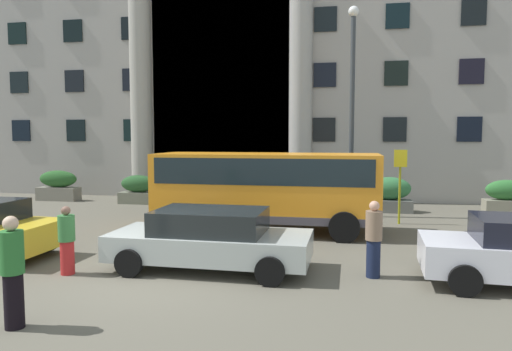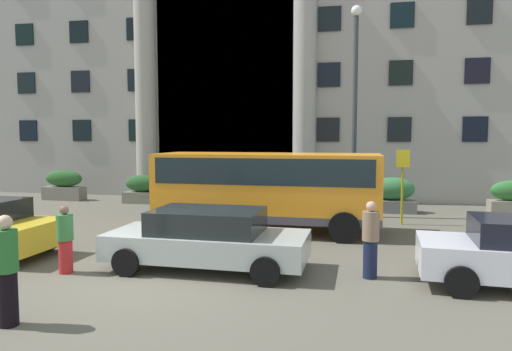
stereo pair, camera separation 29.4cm
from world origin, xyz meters
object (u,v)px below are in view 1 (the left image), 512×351
object	(u,v)px
parked_hatchback_near	(210,239)
hedge_planter_far_west	(506,198)
bus_stop_sign	(400,178)
motorcycle_near_kerb	(214,229)
orange_minibus	(267,184)
pedestrian_child_trailing	(374,239)
hedge_planter_east	(389,195)
hedge_planter_entrance_left	(138,190)
pedestrian_woman_with_bag	(13,272)
pedestrian_man_red_shirt	(67,240)
hedge_planter_far_east	(58,186)
lamppost_plaza_centre	(352,96)
motorcycle_far_end	(495,238)
hedge_planter_entrance_right	(215,189)

from	to	relation	value
parked_hatchback_near	hedge_planter_far_west	bearing A→B (deg)	46.47
bus_stop_sign	motorcycle_near_kerb	world-z (taller)	bus_stop_sign
parked_hatchback_near	orange_minibus	bearing A→B (deg)	83.81
orange_minibus	parked_hatchback_near	xyz separation A→B (m)	(-0.58, -4.54, -0.81)
pedestrian_child_trailing	motorcycle_near_kerb	bearing A→B (deg)	-176.22
hedge_planter_east	hedge_planter_entrance_left	distance (m)	11.08
hedge_planter_far_west	pedestrian_woman_with_bag	bearing A→B (deg)	-131.03
pedestrian_man_red_shirt	pedestrian_child_trailing	bearing A→B (deg)	-174.48
bus_stop_sign	pedestrian_woman_with_bag	distance (m)	12.55
hedge_planter_far_east	lamppost_plaza_centre	size ratio (longest dim) A/B	0.25
motorcycle_near_kerb	parked_hatchback_near	bearing A→B (deg)	-73.45
hedge_planter_far_east	motorcycle_far_end	distance (m)	18.77
hedge_planter_east	motorcycle_near_kerb	bearing A→B (deg)	-128.37
hedge_planter_east	lamppost_plaza_centre	bearing A→B (deg)	-137.88
hedge_planter_far_east	motorcycle_far_end	bearing A→B (deg)	-23.22
hedge_planter_entrance_left	pedestrian_woman_with_bag	bearing A→B (deg)	-73.15
hedge_planter_entrance_left	pedestrian_child_trailing	bearing A→B (deg)	-44.23
bus_stop_sign	hedge_planter_entrance_right	bearing A→B (deg)	157.59
hedge_planter_entrance_right	hedge_planter_entrance_left	distance (m)	3.60
motorcycle_near_kerb	pedestrian_child_trailing	xyz separation A→B (m)	(4.24, -2.34, 0.38)
hedge_planter_east	pedestrian_child_trailing	xyz separation A→B (m)	(-1.24, -9.25, 0.15)
hedge_planter_far_east	bus_stop_sign	bearing A→B (deg)	-12.13
motorcycle_near_kerb	hedge_planter_east	bearing A→B (deg)	54.02
bus_stop_sign	hedge_planter_far_west	world-z (taller)	bus_stop_sign
orange_minibus	pedestrian_woman_with_bag	bearing A→B (deg)	-107.55
orange_minibus	bus_stop_sign	xyz separation A→B (m)	(4.37, 2.04, 0.09)
pedestrian_man_red_shirt	hedge_planter_far_west	bearing A→B (deg)	-142.84
hedge_planter_east	parked_hatchback_near	distance (m)	10.49
hedge_planter_far_west	hedge_planter_entrance_left	size ratio (longest dim) A/B	0.94
hedge_planter_far_east	motorcycle_far_end	world-z (taller)	hedge_planter_far_east
bus_stop_sign	pedestrian_woman_with_bag	bearing A→B (deg)	-124.51
lamppost_plaza_centre	motorcycle_far_end	bearing A→B (deg)	-56.81
hedge_planter_east	parked_hatchback_near	xyz separation A→B (m)	(-4.87, -9.29, 0.03)
hedge_planter_entrance_right	hedge_planter_entrance_left	size ratio (longest dim) A/B	1.27
hedge_planter_entrance_right	pedestrian_man_red_shirt	size ratio (longest dim) A/B	1.44
parked_hatchback_near	pedestrian_child_trailing	xyz separation A→B (m)	(3.64, 0.04, 0.13)
motorcycle_far_end	hedge_planter_entrance_left	bearing A→B (deg)	154.04
hedge_planter_far_west	pedestrian_child_trailing	distance (m)	11.01
pedestrian_woman_with_bag	lamppost_plaza_centre	size ratio (longest dim) A/B	0.23
parked_hatchback_near	pedestrian_woman_with_bag	size ratio (longest dim) A/B	2.55
hedge_planter_east	lamppost_plaza_centre	size ratio (longest dim) A/B	0.23
pedestrian_woman_with_bag	pedestrian_man_red_shirt	size ratio (longest dim) A/B	1.18
pedestrian_woman_with_bag	pedestrian_child_trailing	bearing A→B (deg)	169.23
hedge_planter_east	hedge_planter_entrance_right	bearing A→B (deg)	176.93
orange_minibus	pedestrian_man_red_shirt	distance (m)	6.61
motorcycle_far_end	lamppost_plaza_centre	size ratio (longest dim) A/B	0.25
bus_stop_sign	hedge_planter_entrance_left	bearing A→B (deg)	164.77
hedge_planter_entrance_right	pedestrian_man_red_shirt	world-z (taller)	pedestrian_man_red_shirt
pedestrian_woman_with_bag	motorcycle_near_kerb	bearing A→B (deg)	-148.16
hedge_planter_east	hedge_planter_far_east	world-z (taller)	hedge_planter_far_east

